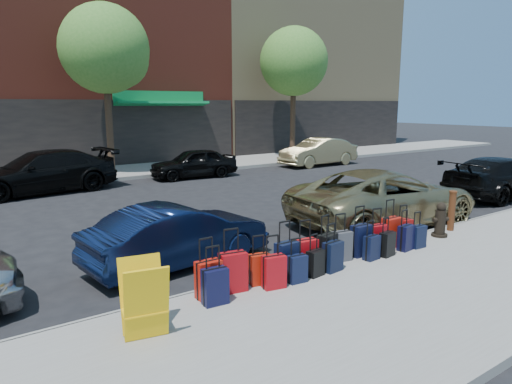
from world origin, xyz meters
TOP-DOWN VIEW (x-y plane):
  - ground at (0.00, 0.00)m, footprint 120.00×120.00m
  - sidewalk_near at (0.00, -6.50)m, footprint 60.00×4.00m
  - sidewalk_far at (0.00, 10.00)m, footprint 60.00×4.00m
  - curb_near at (0.00, -4.48)m, footprint 60.00×0.08m
  - curb_far at (0.00, 7.98)m, footprint 60.00×0.08m
  - building_right at (16.00, 17.99)m, footprint 15.00×12.12m
  - tree_center at (0.64, 9.50)m, footprint 3.80×3.80m
  - tree_right at (11.14, 9.50)m, footprint 3.80×3.80m
  - suitcase_front_0 at (-2.53, -4.84)m, footprint 0.41×0.23m
  - suitcase_front_1 at (-2.07, -4.85)m, footprint 0.47×0.31m
  - suitcase_front_2 at (-1.54, -4.85)m, footprint 0.39×0.26m
  - suitcase_front_3 at (-0.93, -4.84)m, footprint 0.43×0.24m
  - suitcase_front_4 at (-0.45, -4.83)m, footprint 0.42×0.26m
  - suitcase_front_5 at (0.08, -4.82)m, footprint 0.44×0.30m
  - suitcase_front_6 at (0.48, -4.80)m, footprint 0.42×0.27m
  - suitcase_front_7 at (1.02, -4.82)m, footprint 0.43×0.25m
  - suitcase_front_8 at (1.51, -4.83)m, footprint 0.41×0.27m
  - suitcase_front_9 at (1.99, -4.80)m, footprint 0.44×0.24m
  - suitcase_front_10 at (2.48, -4.76)m, footprint 0.38×0.24m
  - suitcase_back_0 at (-2.56, -5.10)m, footprint 0.40×0.25m
  - suitcase_back_2 at (-1.43, -5.12)m, footprint 0.42×0.29m
  - suitcase_back_3 at (-0.96, -5.16)m, footprint 0.35×0.22m
  - suitcase_back_4 at (-0.50, -5.12)m, footprint 0.35×0.23m
  - suitcase_back_5 at (-0.07, -5.12)m, footprint 0.40×0.26m
  - suitcase_back_7 at (1.02, -5.11)m, footprint 0.35×0.22m
  - suitcase_back_8 at (1.44, -5.14)m, footprint 0.36×0.24m
  - suitcase_back_9 at (2.08, -5.11)m, footprint 0.39×0.25m
  - suitcase_back_10 at (2.44, -5.16)m, footprint 0.34×0.21m
  - fire_hydrant at (3.59, -4.92)m, footprint 0.42×0.36m
  - bollard at (4.27, -4.77)m, footprint 0.18×0.18m
  - display_rack at (-3.82, -5.42)m, footprint 0.68×0.73m
  - car_near_1 at (-2.08, -2.81)m, footprint 3.92×1.80m
  - car_near_2 at (3.80, -3.11)m, footprint 5.58×2.92m
  - car_near_3 at (10.04, -3.09)m, footprint 5.04×2.45m
  - car_far_1 at (-2.87, 6.93)m, footprint 5.54×2.83m
  - car_far_2 at (3.30, 6.93)m, footprint 3.90×1.85m
  - car_far_3 at (10.52, 6.78)m, footprint 4.36×1.53m

SIDE VIEW (x-z plane):
  - ground at x=0.00m, z-range 0.00..0.00m
  - sidewalk_near at x=0.00m, z-range 0.00..0.15m
  - sidewalk_far at x=0.00m, z-range 0.00..0.15m
  - curb_near at x=0.00m, z-range 0.00..0.15m
  - curb_far at x=0.00m, z-range 0.00..0.15m
  - suitcase_back_4 at x=-0.50m, z-range 0.00..0.78m
  - suitcase_back_10 at x=2.44m, z-range 0.00..0.79m
  - suitcase_back_3 at x=-0.96m, z-range 0.00..0.79m
  - suitcase_back_7 at x=1.02m, z-range 0.00..0.80m
  - suitcase_back_8 at x=1.44m, z-range 0.00..0.81m
  - suitcase_front_10 at x=2.48m, z-range -0.01..0.85m
  - suitcase_front_2 at x=-1.54m, z-range -0.01..0.85m
  - suitcase_back_9 at x=2.08m, z-range -0.01..0.86m
  - suitcase_back_5 at x=-0.07m, z-range -0.02..0.88m
  - suitcase_back_2 at x=-1.43m, z-range -0.02..0.89m
  - suitcase_back_0 at x=-2.56m, z-range -0.02..0.90m
  - suitcase_front_8 at x=1.51m, z-range -0.02..0.90m
  - suitcase_front_6 at x=0.48m, z-range -0.03..0.92m
  - suitcase_front_4 at x=-0.45m, z-range -0.03..0.94m
  - suitcase_front_5 at x=0.08m, z-range -0.03..0.95m
  - suitcase_front_0 at x=-2.53m, z-range -0.03..0.95m
  - suitcase_front_3 at x=-0.93m, z-range -0.04..0.98m
  - suitcase_front_7 at x=1.02m, z-range -0.04..0.99m
  - suitcase_front_9 at x=1.99m, z-range -0.05..1.00m
  - suitcase_front_1 at x=-2.07m, z-range -0.05..1.01m
  - fire_hydrant at x=3.59m, z-range 0.12..0.93m
  - car_near_1 at x=-2.08m, z-range 0.00..1.25m
  - car_far_2 at x=3.30m, z-range 0.00..1.29m
  - bollard at x=4.27m, z-range 0.17..1.15m
  - display_rack at x=-3.82m, z-range 0.14..1.17m
  - car_near_3 at x=10.04m, z-range 0.00..1.41m
  - car_far_3 at x=10.52m, z-range 0.00..1.43m
  - car_near_2 at x=3.80m, z-range 0.00..1.50m
  - car_far_1 at x=-2.87m, z-range 0.00..1.54m
  - tree_center at x=0.64m, z-range 1.78..9.05m
  - tree_right at x=11.14m, z-range 1.78..9.05m
  - building_right at x=16.00m, z-range -0.02..17.98m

